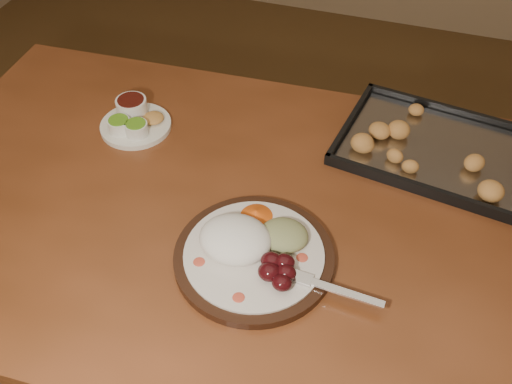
% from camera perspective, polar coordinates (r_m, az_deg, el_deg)
% --- Properties ---
extents(ground, '(4.00, 4.00, 0.00)m').
position_cam_1_polar(ground, '(1.91, -0.77, -11.20)').
color(ground, '#53391C').
rests_on(ground, ground).
extents(dining_table, '(1.54, 0.97, 0.75)m').
position_cam_1_polar(dining_table, '(1.23, -0.83, -4.80)').
color(dining_table, brown).
rests_on(dining_table, ground).
extents(dinner_plate, '(0.40, 0.30, 0.07)m').
position_cam_1_polar(dinner_plate, '(1.06, -0.33, -5.76)').
color(dinner_plate, black).
rests_on(dinner_plate, dining_table).
extents(condiment_saucer, '(0.17, 0.17, 0.06)m').
position_cam_1_polar(condiment_saucer, '(1.37, -12.12, 7.07)').
color(condiment_saucer, white).
rests_on(condiment_saucer, dining_table).
extents(baking_tray, '(0.45, 0.36, 0.04)m').
position_cam_1_polar(baking_tray, '(1.34, 17.43, 4.31)').
color(baking_tray, black).
rests_on(baking_tray, dining_table).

